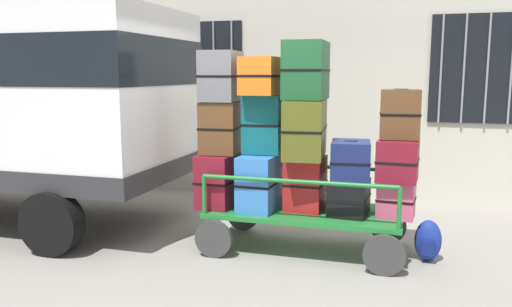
% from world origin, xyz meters
% --- Properties ---
extents(ground_plane, '(40.00, 40.00, 0.00)m').
position_xyz_m(ground_plane, '(0.00, 0.00, 0.00)').
color(ground_plane, gray).
extents(building_wall, '(12.00, 0.38, 5.00)m').
position_xyz_m(building_wall, '(0.00, 2.69, 2.50)').
color(building_wall, beige).
rests_on(building_wall, ground).
extents(luggage_cart, '(2.17, 1.08, 0.46)m').
position_xyz_m(luggage_cart, '(0.29, 0.17, 0.37)').
color(luggage_cart, '#1E722D').
rests_on(luggage_cart, ground).
extents(cart_railing, '(2.05, 0.94, 0.43)m').
position_xyz_m(cart_railing, '(0.29, 0.17, 0.81)').
color(cart_railing, '#1E722D').
rests_on(cart_railing, luggage_cart).
extents(suitcase_left_bottom, '(0.43, 0.81, 0.59)m').
position_xyz_m(suitcase_left_bottom, '(-0.67, 0.19, 0.75)').
color(suitcase_left_bottom, maroon).
rests_on(suitcase_left_bottom, luggage_cart).
extents(suitcase_left_middle, '(0.45, 0.63, 0.58)m').
position_xyz_m(suitcase_left_middle, '(-0.67, 0.19, 1.34)').
color(suitcase_left_middle, brown).
rests_on(suitcase_left_middle, suitcase_left_bottom).
extents(suitcase_left_top, '(0.44, 0.63, 0.56)m').
position_xyz_m(suitcase_left_top, '(-0.67, 0.17, 1.91)').
color(suitcase_left_top, slate).
rests_on(suitcase_left_top, suitcase_left_middle).
extents(suitcase_midleft_bottom, '(0.41, 0.78, 0.61)m').
position_xyz_m(suitcase_midleft_bottom, '(-0.19, 0.14, 0.76)').
color(suitcase_midleft_bottom, '#3372C6').
rests_on(suitcase_midleft_bottom, luggage_cart).
extents(suitcase_midleft_middle, '(0.43, 0.32, 0.64)m').
position_xyz_m(suitcase_midleft_middle, '(-0.19, 0.15, 1.39)').
color(suitcase_midleft_middle, '#0F5960').
rests_on(suitcase_midleft_middle, suitcase_midleft_bottom).
extents(suitcase_midleft_top, '(0.39, 0.61, 0.41)m').
position_xyz_m(suitcase_midleft_top, '(-0.19, 0.15, 1.91)').
color(suitcase_midleft_top, orange).
rests_on(suitcase_midleft_top, suitcase_midleft_middle).
extents(suitcase_center_bottom, '(0.43, 0.45, 0.60)m').
position_xyz_m(suitcase_center_bottom, '(0.29, 0.19, 0.75)').
color(suitcase_center_bottom, '#B21E1E').
rests_on(suitcase_center_bottom, luggage_cart).
extents(suitcase_center_middle, '(0.48, 0.86, 0.61)m').
position_xyz_m(suitcase_center_middle, '(0.29, 0.13, 1.36)').
color(suitcase_center_middle, '#4C5119').
rests_on(suitcase_center_middle, suitcase_center_bottom).
extents(suitcase_center_top, '(0.43, 0.65, 0.61)m').
position_xyz_m(suitcase_center_top, '(0.29, 0.14, 1.97)').
color(suitcase_center_top, '#194C28').
rests_on(suitcase_center_top, suitcase_center_middle).
extents(suitcase_midright_bottom, '(0.43, 0.53, 0.37)m').
position_xyz_m(suitcase_midright_bottom, '(0.77, 0.14, 0.64)').
color(suitcase_midright_bottom, black).
rests_on(suitcase_midright_bottom, luggage_cart).
extents(suitcase_midright_middle, '(0.46, 0.54, 0.42)m').
position_xyz_m(suitcase_midright_middle, '(0.77, 0.17, 1.03)').
color(suitcase_midright_middle, navy).
rests_on(suitcase_midright_middle, suitcase_midright_bottom).
extents(suitcase_right_bottom, '(0.41, 0.36, 0.39)m').
position_xyz_m(suitcase_right_bottom, '(1.25, 0.15, 0.65)').
color(suitcase_right_bottom, '#CC4C72').
rests_on(suitcase_right_bottom, luggage_cart).
extents(suitcase_right_middle, '(0.44, 0.49, 0.43)m').
position_xyz_m(suitcase_right_middle, '(1.25, 0.13, 1.06)').
color(suitcase_right_middle, maroon).
rests_on(suitcase_right_middle, suitcase_right_bottom).
extents(suitcase_right_top, '(0.42, 0.36, 0.51)m').
position_xyz_m(suitcase_right_top, '(1.25, 0.21, 1.53)').
color(suitcase_right_top, brown).
rests_on(suitcase_right_top, suitcase_right_middle).
extents(backpack, '(0.27, 0.22, 0.44)m').
position_xyz_m(backpack, '(1.59, 0.18, 0.22)').
color(backpack, navy).
rests_on(backpack, ground).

